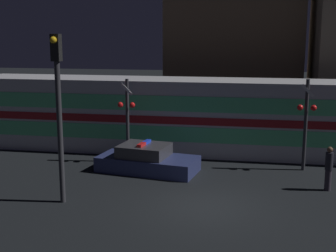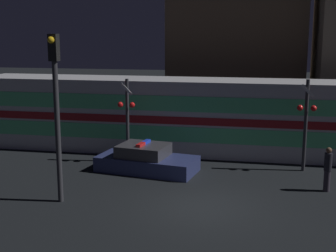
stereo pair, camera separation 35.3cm
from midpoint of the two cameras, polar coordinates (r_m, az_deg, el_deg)
The scene contains 8 objects.
ground_plane at distance 16.42m, azimuth 4.69°, elevation -9.75°, with size 120.00×120.00×0.00m, color black.
train at distance 23.44m, azimuth 2.63°, elevation 1.27°, with size 21.33×2.91×3.65m.
police_car at distance 20.28m, azimuth -2.17°, elevation -4.20°, with size 4.49×2.59×1.28m.
pedestrian at distance 18.64m, azimuth 19.40°, elevation -4.95°, with size 0.29×0.29×1.71m.
crossing_signal_near at distance 20.78m, azimuth 16.92°, elevation 0.60°, with size 0.81×0.36×3.98m.
crossing_signal_far at distance 21.38m, azimuth -4.53°, elevation 1.19°, with size 0.81×0.36×3.86m.
traffic_light_corner at distance 16.36m, azimuth -12.86°, elevation 2.67°, with size 0.30×0.46×5.85m.
building_left at distance 31.64m, azimuth 8.72°, elevation 10.05°, with size 8.62×5.19×10.58m.
Camera 2 is at (1.92, -15.20, 5.86)m, focal length 50.00 mm.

